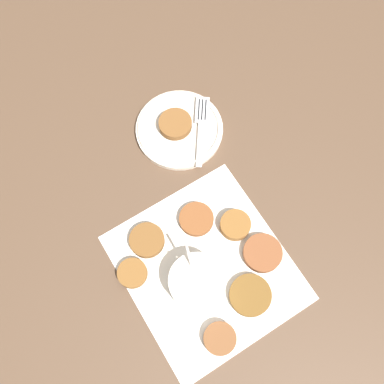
{
  "coord_description": "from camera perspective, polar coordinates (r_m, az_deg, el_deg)",
  "views": [
    {
      "loc": [
        -0.08,
        0.14,
        0.86
      ],
      "look_at": [
        0.16,
        -0.06,
        0.02
      ],
      "focal_mm": 42.0,
      "sensor_mm": 36.0,
      "label": 1
    }
  ],
  "objects": [
    {
      "name": "fritter_3",
      "position": [
        0.87,
        -7.58,
        -10.18
      ],
      "size": [
        0.06,
        0.06,
        0.02
      ],
      "color": "brown",
      "rests_on": "napkin"
    },
    {
      "name": "fritter_5",
      "position": [
        0.85,
        3.54,
        -18.08
      ],
      "size": [
        0.06,
        0.06,
        0.02
      ],
      "color": "brown",
      "rests_on": "napkin"
    },
    {
      "name": "fork",
      "position": [
        0.96,
        1.2,
        8.71
      ],
      "size": [
        0.13,
        0.13,
        0.0
      ],
      "color": "silver",
      "rests_on": "serving_plate"
    },
    {
      "name": "fritter_on_plate",
      "position": [
        0.95,
        -2.13,
        8.63
      ],
      "size": [
        0.07,
        0.07,
        0.02
      ],
      "color": "brown",
      "rests_on": "serving_plate"
    },
    {
      "name": "ground_plane",
      "position": [
        0.87,
        3.72,
        -10.33
      ],
      "size": [
        4.0,
        4.0,
        0.0
      ],
      "primitive_type": "plane",
      "color": "#4C3828"
    },
    {
      "name": "fritter_1",
      "position": [
        0.88,
        0.56,
        -3.47
      ],
      "size": [
        0.07,
        0.07,
        0.01
      ],
      "color": "brown",
      "rests_on": "napkin"
    },
    {
      "name": "serving_plate",
      "position": [
        0.96,
        -1.62,
        8.03
      ],
      "size": [
        0.19,
        0.19,
        0.02
      ],
      "color": "silver",
      "rests_on": "ground_plane"
    },
    {
      "name": "napkin",
      "position": [
        0.87,
        1.8,
        -9.54
      ],
      "size": [
        0.36,
        0.34,
        0.0
      ],
      "color": "silver",
      "rests_on": "ground_plane"
    },
    {
      "name": "fritter_4",
      "position": [
        0.88,
        8.94,
        -7.67
      ],
      "size": [
        0.08,
        0.08,
        0.02
      ],
      "color": "brown",
      "rests_on": "napkin"
    },
    {
      "name": "sauce_bowl",
      "position": [
        0.84,
        0.55,
        -11.4
      ],
      "size": [
        0.11,
        0.1,
        0.1
      ],
      "color": "silver",
      "rests_on": "napkin"
    },
    {
      "name": "fritter_0",
      "position": [
        0.88,
        -5.74,
        -6.12
      ],
      "size": [
        0.07,
        0.07,
        0.02
      ],
      "color": "brown",
      "rests_on": "napkin"
    },
    {
      "name": "fritter_2",
      "position": [
        0.86,
        7.4,
        -12.88
      ],
      "size": [
        0.08,
        0.08,
        0.01
      ],
      "color": "brown",
      "rests_on": "napkin"
    },
    {
      "name": "fritter_6",
      "position": [
        0.88,
        5.51,
        -4.2
      ],
      "size": [
        0.06,
        0.06,
        0.02
      ],
      "color": "brown",
      "rests_on": "napkin"
    }
  ]
}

